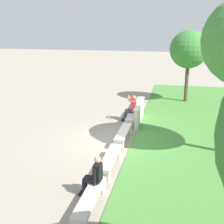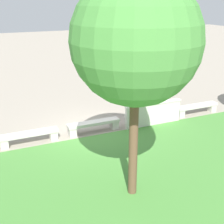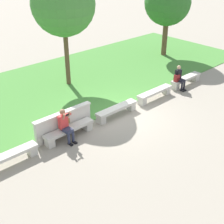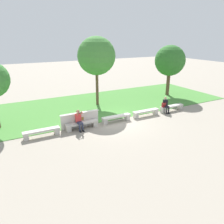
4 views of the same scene
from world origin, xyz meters
name	(u,v)px [view 1 (image 1 of 4)]	position (x,y,z in m)	size (l,w,h in m)	color
ground_plane	(123,141)	(0.00, 0.00, 0.00)	(80.00, 80.00, 0.00)	gray
bench_main	(139,103)	(-5.13, 0.00, 0.31)	(2.17, 0.40, 0.45)	beige
bench_near	(132,116)	(-2.56, 0.00, 0.31)	(2.17, 0.40, 0.45)	beige
bench_mid	(123,134)	(0.00, 0.00, 0.31)	(2.17, 0.40, 0.45)	beige
bench_far	(110,160)	(2.56, 0.00, 0.31)	(2.17, 0.40, 0.45)	beige
bench_end	(90,200)	(5.13, 0.00, 0.31)	(2.17, 0.40, 0.45)	beige
backrest_wall_with_plaque	(139,113)	(-2.56, 0.34, 0.52)	(2.61, 0.24, 1.01)	beige
person_photographer	(131,107)	(-2.77, -0.08, 0.74)	(0.48, 0.73, 1.32)	black
person_distant	(94,175)	(4.41, -0.07, 0.67)	(0.48, 0.69, 1.26)	black
backpack	(97,174)	(4.26, -0.02, 0.63)	(0.28, 0.24, 0.43)	maroon
tree_behind_wall	(189,50)	(-7.37, 2.66, 3.19)	(2.27, 2.27, 4.35)	brown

